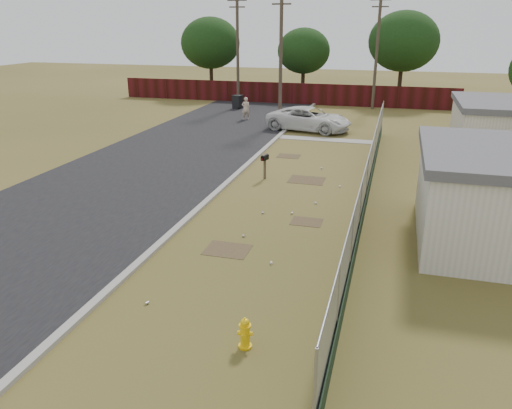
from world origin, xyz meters
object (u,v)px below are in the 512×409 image
(pickup_truck, at_px, (309,119))
(trash_bin, at_px, (238,102))
(mailbox, at_px, (265,160))
(pedestrian, at_px, (246,108))
(fire_hydrant, at_px, (245,334))

(pickup_truck, distance_m, trash_bin, 10.21)
(mailbox, distance_m, trash_bin, 19.87)
(pedestrian, xyz_separation_m, trash_bin, (-2.09, 4.55, -0.25))
(mailbox, distance_m, pedestrian, 14.86)
(pickup_truck, relative_size, trash_bin, 4.98)
(fire_hydrant, distance_m, trash_bin, 32.44)
(trash_bin, bearing_deg, mailbox, -68.73)
(fire_hydrant, relative_size, pedestrian, 0.46)
(pedestrian, bearing_deg, pickup_truck, 135.59)
(mailbox, height_order, trash_bin, mailbox)
(pedestrian, bearing_deg, fire_hydrant, 89.35)
(fire_hydrant, bearing_deg, pickup_truck, 96.66)
(fire_hydrant, height_order, trash_bin, trash_bin)
(pickup_truck, bearing_deg, trash_bin, 57.15)
(mailbox, bearing_deg, fire_hydrant, -77.21)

